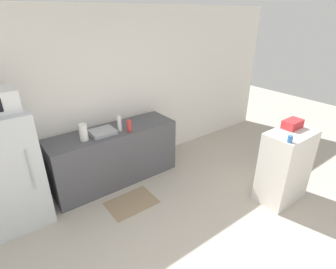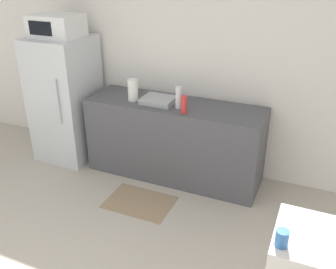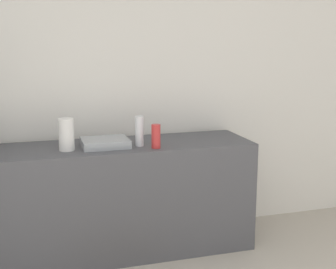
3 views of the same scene
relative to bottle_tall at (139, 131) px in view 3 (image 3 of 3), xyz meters
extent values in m
cube|color=white|center=(-0.32, 0.46, 0.31)|extent=(8.00, 0.06, 2.60)
cube|color=#4C4C51|center=(-0.08, 0.09, -0.55)|extent=(1.96, 0.60, 0.88)
cube|color=#9EA3A8|center=(-0.25, 0.05, -0.09)|extent=(0.35, 0.29, 0.06)
cylinder|color=silver|center=(0.00, 0.00, 0.00)|extent=(0.06, 0.06, 0.23)
cylinder|color=red|center=(0.10, -0.11, -0.03)|extent=(0.07, 0.07, 0.18)
cylinder|color=white|center=(-0.54, 0.01, 0.00)|extent=(0.11, 0.11, 0.24)
camera|label=1|loc=(-1.58, -3.28, 1.50)|focal=28.00mm
camera|label=2|loc=(1.36, -3.40, 1.32)|focal=40.00mm
camera|label=3|loc=(-0.80, -3.38, 0.69)|focal=50.00mm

